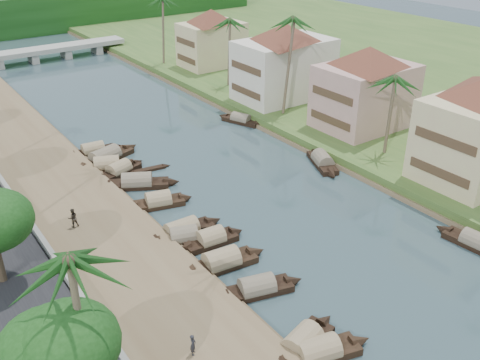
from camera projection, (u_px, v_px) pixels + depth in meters
ground at (319, 236)px, 46.01m from camera, size 220.00×220.00×0.00m
left_bank at (58, 193)px, 52.08m from camera, size 10.00×180.00×0.80m
right_bank at (322, 117)px, 70.00m from camera, size 16.00×180.00×1.20m
retaining_wall at (11, 196)px, 49.49m from camera, size 0.40×180.00×1.10m
treeline at (6, 15)px, 116.62m from camera, size 120.00×14.00×8.00m
bridge at (49, 51)px, 97.38m from camera, size 28.00×4.00×2.40m
building_mid at (366, 86)px, 63.63m from camera, size 14.11×14.11×9.70m
building_far at (284, 61)px, 73.14m from camera, size 15.59×15.59×10.20m
building_distant at (212, 37)px, 88.38m from camera, size 12.62×12.62×9.20m
sampan_1 at (302, 344)px, 34.14m from camera, size 7.36×3.50×2.15m
sampan_2 at (318, 353)px, 33.47m from camera, size 7.92×3.48×2.07m
sampan_3 at (257, 289)px, 39.05m from camera, size 7.63×3.47×2.04m
sampan_4 at (222, 262)px, 41.91m from camera, size 8.10×2.63×2.26m
sampan_5 at (211, 240)px, 44.78m from camera, size 6.53×2.09×2.08m
sampan_6 at (184, 238)px, 45.05m from camera, size 6.89×3.67×2.05m
sampan_7 at (182, 231)px, 45.92m from camera, size 8.04×1.98×2.14m
sampan_8 at (159, 202)px, 50.45m from camera, size 6.96×3.31×2.12m
sampan_9 at (137, 183)px, 53.87m from camera, size 8.46×5.72×2.21m
sampan_10 at (107, 166)px, 57.44m from camera, size 7.82×4.55×2.16m
sampan_11 at (119, 171)px, 56.38m from camera, size 7.06×3.61×2.02m
sampan_12 at (105, 158)px, 59.25m from camera, size 9.65×4.60×2.27m
sampan_13 at (93, 151)px, 60.94m from camera, size 7.24×2.17×1.99m
sampan_14 at (478, 244)px, 44.17m from camera, size 2.22×8.14×1.98m
sampan_15 at (322, 162)px, 58.37m from camera, size 4.53×7.80×2.11m
sampan_16 at (241, 120)px, 69.67m from camera, size 3.88×7.29×1.84m
canoe_1 at (222, 267)px, 41.96m from camera, size 4.31×1.72×0.69m
canoe_2 at (148, 170)px, 57.26m from camera, size 5.12×1.38×0.74m
palm_1 at (394, 80)px, 54.91m from camera, size 3.20×3.20×9.92m
palm_2 at (288, 22)px, 64.40m from camera, size 3.20×3.20×13.51m
palm_3 at (228, 22)px, 76.39m from camera, size 3.20×3.20×11.08m
palm_4 at (68, 264)px, 23.54m from camera, size 3.20×3.20×11.70m
palm_7 at (160, 0)px, 86.99m from camera, size 3.20×3.20×12.17m
tree_1 at (59, 348)px, 25.60m from camera, size 4.98×4.98×7.21m
tree_6 at (293, 52)px, 78.72m from camera, size 4.29×4.29×6.69m
person_near at (193, 345)px, 32.56m from camera, size 0.60×0.64×1.48m
person_far at (73, 218)px, 45.49m from camera, size 0.89×0.72×1.73m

